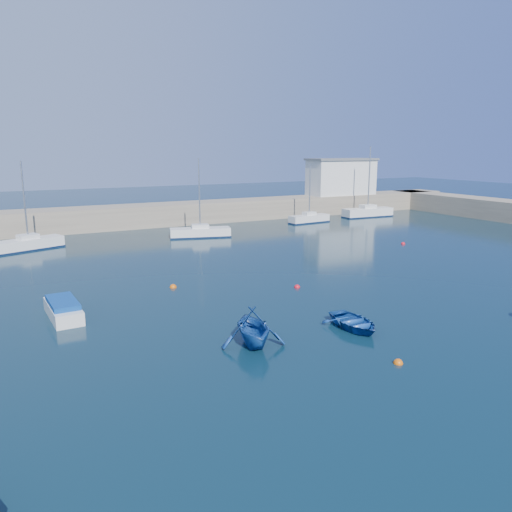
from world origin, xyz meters
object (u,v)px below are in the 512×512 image
sailboat_5 (29,244)px  sailboat_7 (309,218)px  harbor_office (341,178)px  motorboat_1 (63,309)px  dinghy_left (253,327)px  dinghy_center (354,322)px  sailboat_6 (200,232)px  sailboat_8 (368,212)px

sailboat_5 → sailboat_7: sailboat_5 is taller
harbor_office → motorboat_1: bearing=-143.9°
sailboat_7 → motorboat_1: bearing=121.6°
harbor_office → sailboat_5: size_ratio=1.22×
harbor_office → sailboat_7: (-10.14, -6.92, -4.54)m
harbor_office → sailboat_5: 44.32m
sailboat_7 → motorboat_1: size_ratio=1.73×
dinghy_left → dinghy_center: bearing=9.6°
sailboat_6 → sailboat_5: bearing=102.0°
motorboat_1 → dinghy_left: size_ratio=1.20×
sailboat_6 → motorboat_1: bearing=157.1°
sailboat_8 → dinghy_center: 45.29m
sailboat_7 → dinghy_center: size_ratio=2.12×
sailboat_6 → dinghy_left: (-8.82, -29.26, 0.39)m
sailboat_7 → sailboat_6: bearing=97.1°
sailboat_5 → sailboat_8: 43.43m
harbor_office → sailboat_8: bearing=-87.9°
harbor_office → sailboat_6: size_ratio=1.20×
motorboat_1 → dinghy_center: 16.01m
sailboat_5 → sailboat_6: (16.71, -0.99, -0.04)m
sailboat_7 → dinghy_left: bearing=137.5°
sailboat_8 → harbor_office: bearing=5.3°
sailboat_6 → sailboat_7: 16.60m
harbor_office → sailboat_8: (0.22, -5.94, -4.43)m
motorboat_1 → sailboat_7: bearing=33.6°
sailboat_6 → motorboat_1: (-16.33, -20.72, -0.07)m
sailboat_7 → motorboat_1: 40.58m
harbor_office → dinghy_center: (-29.45, -40.15, -4.74)m
motorboat_1 → dinghy_left: (7.52, -8.54, 0.46)m
sailboat_6 → motorboat_1: 26.38m
dinghy_left → sailboat_6: bearing=87.4°
sailboat_8 → motorboat_1: (-42.91, -25.21, -0.19)m
harbor_office → sailboat_7: 13.09m
sailboat_5 → harbor_office: bearing=-98.3°
sailboat_6 → dinghy_center: 29.88m
harbor_office → motorboat_1: harbor_office is taller
sailboat_7 → dinghy_center: 38.44m
sailboat_7 → dinghy_center: sailboat_7 is taller
harbor_office → dinghy_center: 50.02m
sailboat_6 → sailboat_7: size_ratio=1.13×
sailboat_5 → sailboat_8: size_ratio=0.86×
harbor_office → sailboat_7: size_ratio=1.36×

